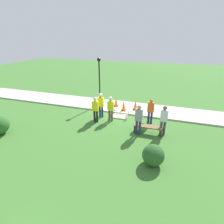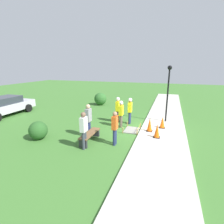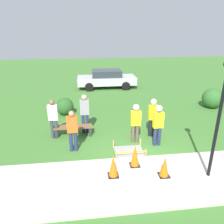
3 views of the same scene
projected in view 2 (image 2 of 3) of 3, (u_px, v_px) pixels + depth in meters
The scene contains 17 objects.
ground_plane at pixel (141, 129), 10.67m from camera, with size 60.00×60.00×0.00m, color #3D702D.
sidewalk at pixel (163, 131), 10.27m from camera, with size 28.00×2.53×0.10m.
wet_concrete_patch at pixel (132, 130), 10.41m from camera, with size 1.16×0.88×0.33m.
traffic_cone_near_patch at pixel (157, 131), 9.11m from camera, with size 0.34×0.34×0.74m.
traffic_cone_far_patch at pixel (150, 125), 9.99m from camera, with size 0.34×0.34×0.78m.
traffic_cone_sidewalk_edge at pixel (162, 122), 10.53m from camera, with size 0.34×0.34×0.70m.
park_bench at pixel (90, 135), 8.86m from camera, with size 1.68×0.44×0.47m.
worker_supervisor at pixel (130, 109), 11.43m from camera, with size 0.40×0.25×1.74m.
worker_assistant at pixel (118, 108), 11.73m from camera, with size 0.40×0.25×1.74m.
worker_trainee at pixel (121, 112), 10.79m from camera, with size 0.40×0.24×1.69m.
bystander_in_orange_shirt at pixel (115, 126), 8.35m from camera, with size 0.40×0.22×1.68m.
bystander_in_gray_shirt at pixel (84, 128), 7.92m from camera, with size 0.40×0.23×1.77m.
bystander_in_white_shirt at pixel (88, 119), 9.26m from camera, with size 0.40×0.24×1.81m.
lamppost_near at pixel (168, 85), 11.26m from camera, with size 0.28×0.28×3.68m.
parked_car_silver at pixel (4, 106), 13.46m from camera, with size 4.63×2.03×1.45m.
shrub_rounded_near at pixel (38, 130), 9.13m from camera, with size 0.96×0.96×0.96m.
shrub_rounded_mid at pixel (100, 99), 17.13m from camera, with size 1.20×1.20×1.20m.
Camera 2 is at (-10.09, -1.49, 3.76)m, focal length 28.00 mm.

